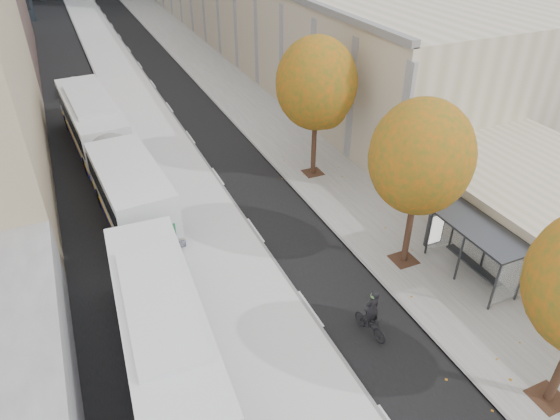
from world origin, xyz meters
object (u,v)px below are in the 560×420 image
bus_far (107,147)px  cyclist (371,318)px  bus_shelter (481,235)px  distant_car (73,86)px

bus_far → cyclist: bus_far is taller
cyclist → bus_shelter: bearing=0.2°
bus_shelter → distant_car: bearing=113.6°
bus_far → cyclist: 18.42m
bus_far → cyclist: size_ratio=8.83×
bus_shelter → bus_far: (-12.95, 15.93, -0.47)m
distant_car → bus_far: bearing=-69.4°
bus_shelter → bus_far: bearing=129.1°
bus_shelter → distant_car: size_ratio=1.26×
bus_far → distant_car: size_ratio=5.44×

